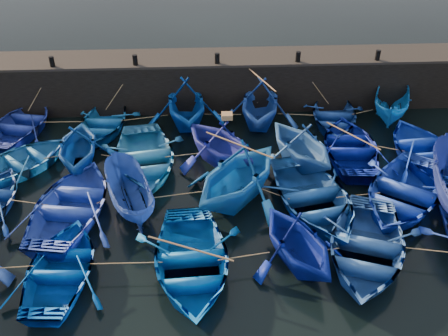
{
  "coord_description": "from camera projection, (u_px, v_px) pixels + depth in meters",
  "views": [
    {
      "loc": [
        -0.88,
        -13.62,
        12.12
      ],
      "look_at": [
        0.0,
        3.2,
        0.7
      ],
      "focal_mm": 40.0,
      "sensor_mm": 36.0,
      "label": 1
    }
  ],
  "objects": [
    {
      "name": "boat_23",
      "position": [
        298.0,
        241.0,
        16.28
      ],
      "size": [
        4.44,
        4.73,
        2.0
      ],
      "primitive_type": "imported",
      "rotation": [
        0.0,
        0.0,
        0.38
      ],
      "color": "navy",
      "rests_on": "ground"
    },
    {
      "name": "bollard_1",
      "position": [
        135.0,
        60.0,
        24.25
      ],
      "size": [
        0.24,
        0.24,
        0.5
      ],
      "primitive_type": "cylinder",
      "color": "black",
      "rests_on": "quay_top"
    },
    {
      "name": "boat_17",
      "position": [
        313.0,
        198.0,
        18.9
      ],
      "size": [
        5.02,
        6.23,
        1.14
      ],
      "primitive_type": "imported",
      "rotation": [
        0.0,
        0.0,
        0.21
      ],
      "color": "navy",
      "rests_on": "ground"
    },
    {
      "name": "boat_2",
      "position": [
        186.0,
        103.0,
        24.13
      ],
      "size": [
        4.3,
        4.88,
        2.41
      ],
      "primitive_type": "imported",
      "rotation": [
        0.0,
        0.0,
        0.08
      ],
      "color": "#053D9F",
      "rests_on": "ground"
    },
    {
      "name": "boat_11",
      "position": [
        351.0,
        146.0,
        22.11
      ],
      "size": [
        3.99,
        5.28,
        1.03
      ],
      "primitive_type": "imported",
      "rotation": [
        0.0,
        0.0,
        3.05
      ],
      "color": "navy",
      "rests_on": "ground"
    },
    {
      "name": "boat_7",
      "position": [
        78.0,
        146.0,
        21.14
      ],
      "size": [
        3.77,
        4.27,
        2.09
      ],
      "primitive_type": "imported",
      "rotation": [
        0.0,
        0.0,
        3.23
      ],
      "color": "navy",
      "rests_on": "ground"
    },
    {
      "name": "boat_12",
      "position": [
        426.0,
        151.0,
        21.73
      ],
      "size": [
        4.21,
        5.57,
        1.09
      ],
      "primitive_type": "imported",
      "rotation": [
        0.0,
        0.0,
        3.23
      ],
      "color": "#1033C4",
      "rests_on": "ground"
    },
    {
      "name": "boat_9",
      "position": [
        220.0,
        142.0,
        21.29
      ],
      "size": [
        5.46,
        5.57,
        2.22
      ],
      "primitive_type": "imported",
      "rotation": [
        0.0,
        0.0,
        3.79
      ],
      "color": "navy",
      "rests_on": "ground"
    },
    {
      "name": "boat_1",
      "position": [
        102.0,
        123.0,
        23.99
      ],
      "size": [
        3.6,
        4.72,
        0.92
      ],
      "primitive_type": "imported",
      "rotation": [
        0.0,
        0.0,
        -0.1
      ],
      "color": "#145A9E",
      "rests_on": "ground"
    },
    {
      "name": "bollard_3",
      "position": [
        298.0,
        57.0,
        24.59
      ],
      "size": [
        0.24,
        0.24,
        0.5
      ],
      "primitive_type": "cylinder",
      "color": "black",
      "rests_on": "quay_top"
    },
    {
      "name": "bollard_0",
      "position": [
        52.0,
        62.0,
        24.08
      ],
      "size": [
        0.24,
        0.24,
        0.5
      ],
      "primitive_type": "cylinder",
      "color": "black",
      "rests_on": "quay_top"
    },
    {
      "name": "boat_0",
      "position": [
        21.0,
        124.0,
        23.84
      ],
      "size": [
        4.42,
        5.45,
        1.0
      ],
      "primitive_type": "imported",
      "rotation": [
        0.0,
        0.0,
        2.92
      ],
      "color": "navy",
      "rests_on": "ground"
    },
    {
      "name": "boat_18",
      "position": [
        403.0,
        191.0,
        19.23
      ],
      "size": [
        6.49,
        6.85,
        1.16
      ],
      "primitive_type": "imported",
      "rotation": [
        0.0,
        0.0,
        -0.63
      ],
      "color": "#1839BA",
      "rests_on": "ground"
    },
    {
      "name": "bollard_4",
      "position": [
        378.0,
        55.0,
        24.77
      ],
      "size": [
        0.24,
        0.24,
        0.5
      ],
      "primitive_type": "cylinder",
      "color": "black",
      "rests_on": "quay_top"
    },
    {
      "name": "boat_10",
      "position": [
        301.0,
        143.0,
        21.21
      ],
      "size": [
        4.97,
        5.25,
        2.18
      ],
      "primitive_type": "imported",
      "rotation": [
        0.0,
        0.0,
        3.57
      ],
      "color": "#285CA4",
      "rests_on": "ground"
    },
    {
      "name": "boat_15",
      "position": [
        129.0,
        194.0,
        18.78
      ],
      "size": [
        2.75,
        4.28,
        1.55
      ],
      "primitive_type": "imported",
      "rotation": [
        0.0,
        0.0,
        3.48
      ],
      "color": "navy",
      "rests_on": "ground"
    },
    {
      "name": "boat_16",
      "position": [
        238.0,
        174.0,
        18.98
      ],
      "size": [
        6.31,
        6.41,
        2.56
      ],
      "primitive_type": "imported",
      "rotation": [
        0.0,
        0.0,
        -0.68
      ],
      "color": "blue",
      "rests_on": "ground"
    },
    {
      "name": "boat_22",
      "position": [
        190.0,
        261.0,
        16.16
      ],
      "size": [
        4.03,
        5.43,
        1.09
      ],
      "primitive_type": "imported",
      "rotation": [
        0.0,
        0.0,
        0.06
      ],
      "color": "#0354BD",
      "rests_on": "ground"
    },
    {
      "name": "boat_5",
      "position": [
        392.0,
        104.0,
        24.78
      ],
      "size": [
        3.18,
        4.76,
        1.72
      ],
      "primitive_type": "imported",
      "rotation": [
        0.0,
        0.0,
        -0.37
      ],
      "color": "#0F5AA6",
      "rests_on": "ground"
    },
    {
      "name": "bollard_2",
      "position": [
        217.0,
        58.0,
        24.42
      ],
      "size": [
        0.24,
        0.24,
        0.5
      ],
      "primitive_type": "cylinder",
      "color": "black",
      "rests_on": "quay_top"
    },
    {
      "name": "boat_21",
      "position": [
        62.0,
        267.0,
        16.06
      ],
      "size": [
        3.45,
        4.63,
        0.92
      ],
      "primitive_type": "imported",
      "rotation": [
        0.0,
        0.0,
        3.08
      ],
      "color": "#0040A3",
      "rests_on": "ground"
    },
    {
      "name": "quay_top",
      "position": [
        216.0,
        57.0,
        25.34
      ],
      "size": [
        26.0,
        2.5,
        0.12
      ],
      "primitive_type": "cube",
      "color": "black",
      "rests_on": "quay_wall"
    },
    {
      "name": "boat_3",
      "position": [
        260.0,
        102.0,
        24.18
      ],
      "size": [
        4.65,
        5.16,
        2.39
      ],
      "primitive_type": "imported",
      "rotation": [
        0.0,
        0.0,
        -0.18
      ],
      "color": "#1B44A4",
      "rests_on": "ground"
    },
    {
      "name": "boat_14",
      "position": [
        72.0,
        204.0,
        18.61
      ],
      "size": [
        4.67,
        5.94,
        1.12
      ],
      "primitive_type": "imported",
      "rotation": [
        0.0,
        0.0,
        2.98
      ],
      "color": "blue",
      "rests_on": "ground"
    },
    {
      "name": "mooring_ropes",
      "position": [
        219.0,
        140.0,
        21.83
      ],
      "size": [
        18.15,
        11.58,
        2.1
      ],
      "color": "tan",
      "rests_on": "ground"
    },
    {
      "name": "boat_6",
      "position": [
        23.0,
        161.0,
        21.22
      ],
      "size": [
        5.37,
        5.41,
        0.92
      ],
      "primitive_type": "imported",
      "rotation": [
        0.0,
        0.0,
        2.38
      ],
      "color": "#2067B0",
      "rests_on": "ground"
    },
    {
      "name": "boat_4",
      "position": [
        334.0,
        116.0,
        24.51
      ],
      "size": [
        4.01,
        5.07,
        0.95
      ],
      "primitive_type": "imported",
      "rotation": [
        0.0,
        0.0,
        -0.17
      ],
      "color": "navy",
      "rests_on": "ground"
    },
    {
      "name": "quay_wall",
      "position": [
        217.0,
        81.0,
        26.07
      ],
      "size": [
        26.0,
        2.5,
        2.5
      ],
      "primitive_type": "cube",
      "color": "black",
      "rests_on": "ground"
    },
    {
      "name": "ground",
      "position": [
        229.0,
        233.0,
        18.1
      ],
      "size": [
        120.0,
        120.0,
        0.0
      ],
      "primitive_type": "plane",
      "color": "black",
      "rests_on": "ground"
    },
    {
      "name": "boat_8",
      "position": [
        144.0,
        157.0,
        21.27
      ],
      "size": [
        4.62,
        5.91,
        1.12
      ],
      "primitive_type": "imported",
      "rotation": [
        0.0,
        0.0,
        0.15
      ],
      "color": "#2C7CCD",
      "rests_on": "ground"
    },
    {
      "name": "loose_oars",
      "position": [
        267.0,
        143.0,
        19.84
      ],
      "size": [
        9.35,
        12.05,
        1.58
      ],
      "color": "#99724C",
      "rests_on": "ground"
    },
    {
      "name": "boat_24",
      "position": [
        366.0,
        247.0,
        16.7
      ],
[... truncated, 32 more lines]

